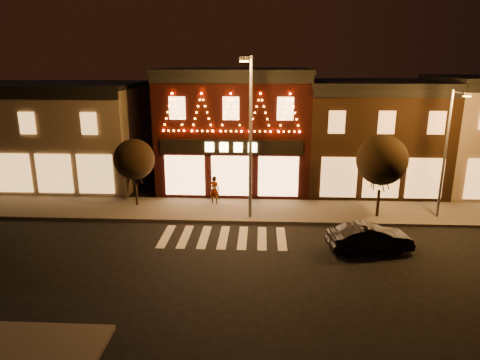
{
  "coord_description": "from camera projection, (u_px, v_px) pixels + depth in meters",
  "views": [
    {
      "loc": [
        1.9,
        -16.56,
        8.89
      ],
      "look_at": [
        0.86,
        4.0,
        3.11
      ],
      "focal_mm": 32.15,
      "sensor_mm": 36.0,
      "label": 1
    }
  ],
  "objects": [
    {
      "name": "tree_left",
      "position": [
        134.0,
        159.0,
        26.06
      ],
      "size": [
        2.48,
        2.48,
        4.14
      ],
      "rotation": [
        0.0,
        0.0,
        0.07
      ],
      "color": "black",
      "rests_on": "sidewalk_far"
    },
    {
      "name": "ground",
      "position": [
        215.0,
        274.0,
        18.42
      ],
      "size": [
        120.0,
        120.0,
        0.0
      ],
      "primitive_type": "plane",
      "color": "black",
      "rests_on": "ground"
    },
    {
      "name": "building_left",
      "position": [
        59.0,
        133.0,
        31.51
      ],
      "size": [
        12.2,
        8.28,
        7.3
      ],
      "color": "#7C6A58",
      "rests_on": "ground"
    },
    {
      "name": "building_pulp",
      "position": [
        235.0,
        128.0,
        30.73
      ],
      "size": [
        10.2,
        8.34,
        8.3
      ],
      "color": "black",
      "rests_on": "ground"
    },
    {
      "name": "streetlamp_mid",
      "position": [
        250.0,
        127.0,
        23.11
      ],
      "size": [
        0.67,
        2.06,
        8.95
      ],
      "rotation": [
        0.0,
        0.0,
        0.16
      ],
      "color": "#59595E",
      "rests_on": "sidewalk_far"
    },
    {
      "name": "tree_right",
      "position": [
        382.0,
        160.0,
        24.0
      ],
      "size": [
        2.84,
        2.84,
        4.75
      ],
      "rotation": [
        0.0,
        0.0,
        0.19
      ],
      "color": "black",
      "rests_on": "sidewalk_far"
    },
    {
      "name": "streetlamp_right",
      "position": [
        448.0,
        145.0,
        23.5
      ],
      "size": [
        0.47,
        1.65,
        7.2
      ],
      "rotation": [
        0.0,
        0.0,
        -0.06
      ],
      "color": "#59595E",
      "rests_on": "sidewalk_far"
    },
    {
      "name": "dark_sedan",
      "position": [
        370.0,
        238.0,
        20.54
      ],
      "size": [
        4.16,
        2.04,
        1.31
      ],
      "primitive_type": "imported",
      "rotation": [
        0.0,
        0.0,
        1.74
      ],
      "color": "black",
      "rests_on": "ground"
    },
    {
      "name": "sidewalk_far",
      "position": [
        262.0,
        211.0,
        26.0
      ],
      "size": [
        44.0,
        4.0,
        0.15
      ],
      "primitive_type": "cube",
      "color": "#47423D",
      "rests_on": "ground"
    },
    {
      "name": "building_right_a",
      "position": [
        369.0,
        135.0,
        30.39
      ],
      "size": [
        9.2,
        8.28,
        7.5
      ],
      "color": "#331F12",
      "rests_on": "ground"
    },
    {
      "name": "pedestrian",
      "position": [
        214.0,
        190.0,
        26.87
      ],
      "size": [
        0.74,
        0.58,
        1.77
      ],
      "primitive_type": "imported",
      "rotation": [
        0.0,
        0.0,
        2.87
      ],
      "color": "gray",
      "rests_on": "sidewalk_far"
    }
  ]
}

